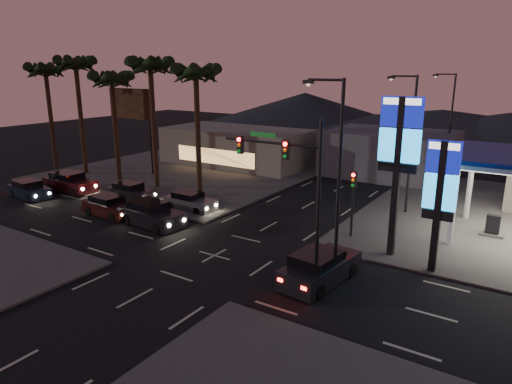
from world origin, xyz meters
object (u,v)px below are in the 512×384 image
Objects in this scene: pylon_sign_tall at (399,146)px; car_lane_a_rear at (29,190)px; car_lane_a_mid at (109,206)px; car_lane_b_mid at (131,192)px; suv_station at (319,268)px; traffic_signal_mast at (290,168)px; car_lane_b_front at (190,202)px; car_lane_b_rear at (70,183)px; pylon_sign_short at (441,187)px; car_lane_a_front at (151,214)px.

pylon_sign_tall is 2.03× the size of car_lane_a_rear.
car_lane_a_mid is 1.05× the size of car_lane_b_mid.
pylon_sign_tall reaches higher than suv_station.
suv_station is at bearing -110.94° from pylon_sign_tall.
suv_station is (2.73, -1.74, -4.46)m from traffic_signal_mast.
car_lane_a_rear is 14.34m from car_lane_b_front.
car_lane_b_rear is 1.00× the size of suv_station.
pylon_sign_short is at bearing 7.08° from car_lane_a_mid.
car_lane_b_rear is at bearing -177.75° from pylon_sign_tall.
car_lane_a_rear is (-29.09, -4.17, -5.74)m from pylon_sign_tall.
pylon_sign_tall reaches higher than car_lane_a_front.
car_lane_b_front is 12.51m from car_lane_b_rear.
car_lane_a_rear is at bearing -174.28° from pylon_sign_short.
car_lane_a_front is 13.52m from suv_station.
car_lane_b_rear is at bearing -172.57° from car_lane_b_front.
pylon_sign_short reaches higher than car_lane_a_mid.
pylon_sign_tall is 3.20m from pylon_sign_short.
pylon_sign_short is 0.88× the size of traffic_signal_mast.
car_lane_b_mid is at bearing 9.71° from car_lane_b_rear.
car_lane_a_mid is (-19.58, -3.74, -5.72)m from pylon_sign_tall.
pylon_sign_short is 22.61m from car_lane_a_mid.
car_lane_b_mid is at bearing 149.12° from car_lane_a_front.
car_lane_b_front is 14.71m from suv_station.
car_lane_a_rear is at bearing -151.22° from car_lane_b_mid.
car_lane_a_rear is (-24.35, -0.65, -4.57)m from traffic_signal_mast.
car_lane_b_front is at bearing 7.43° from car_lane_b_rear.
car_lane_b_mid is 6.54m from car_lane_b_rear.
car_lane_a_front is 1.13× the size of car_lane_a_mid.
traffic_signal_mast reaches higher than pylon_sign_short.
car_lane_a_rear is at bearing -178.46° from traffic_signal_mast.
pylon_sign_tall is 6.02m from traffic_signal_mast.
car_lane_a_mid is (-14.84, -0.23, -4.55)m from traffic_signal_mast.
car_lane_b_front is at bearing 4.94° from car_lane_b_mid.
car_lane_a_front is at bearing -30.88° from car_lane_b_mid.
pylon_sign_tall reaches higher than car_lane_a_mid.
car_lane_a_front is (-17.94, -2.62, -3.90)m from pylon_sign_short.
suv_station reaches higher than car_lane_b_mid.
car_lane_b_mid reaches higher than car_lane_b_front.
pylon_sign_short reaches higher than car_lane_b_mid.
car_lane_b_front is (13.55, 4.69, -0.02)m from car_lane_a_rear.
car_lane_a_rear is 3.28m from car_lane_b_rear.
car_lane_a_rear is at bearing -160.92° from car_lane_b_front.
suv_station reaches higher than car_lane_a_mid.
car_lane_a_rear is at bearing -110.46° from car_lane_b_rear.
car_lane_b_rear is (-6.45, -1.10, 0.12)m from car_lane_b_mid.
car_lane_b_front is at bearing 156.89° from suv_station.
car_lane_b_mid is (-6.06, 3.62, -0.11)m from car_lane_a_front.
car_lane_b_rear is at bearing 168.61° from car_lane_a_front.
car_lane_a_mid is at bearing -179.11° from traffic_signal_mast.
car_lane_a_front is at bearing -88.56° from car_lane_b_front.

